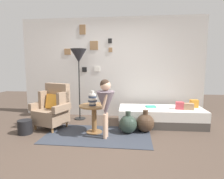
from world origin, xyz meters
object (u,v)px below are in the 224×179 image
Objects in this scene: floor_lamp at (79,58)px; magazine_basket at (25,127)px; demijohn_far at (145,123)px; daybed at (161,116)px; armchair at (53,108)px; side_table at (94,113)px; vase_striped at (93,99)px; person_child at (106,101)px; book_on_daybed at (151,107)px; demijohn_near at (128,124)px.

floor_lamp reaches higher than magazine_basket.
daybed is at bearing 52.87° from demijohn_far.
floor_lamp is at bearing 60.26° from armchair.
side_table is 1.08m from demijohn_far.
vase_striped is (0.95, -0.27, 0.26)m from armchair.
vase_striped is (-0.02, -0.05, 0.29)m from side_table.
magazine_basket is (-1.36, -0.18, -0.56)m from vase_striped.
vase_striped is 0.27× the size of person_child.
magazine_basket is (-1.65, 0.04, -0.58)m from person_child.
armchair is 1.02m from vase_striped.
vase_striped is 0.17× the size of floor_lamp.
book_on_daybed is 0.48× the size of demijohn_near.
floor_lamp reaches higher than vase_striped.
side_table is 0.29m from vase_striped.
book_on_daybed is at bearing 74.37° from demijohn_far.
side_table is 0.33× the size of floor_lamp.
vase_striped is 1.19m from demijohn_far.
book_on_daybed is at bearing 52.70° from demijohn_near.
vase_striped is at bearing -147.65° from book_on_daybed.
side_table is at bearing -12.66° from armchair.
floor_lamp is 8.05× the size of book_on_daybed.
daybed is 1.57m from person_child.
side_table is 2.69× the size of book_on_daybed.
demijohn_far is 1.65× the size of magazine_basket.
daybed is at bearing 25.19° from side_table.
floor_lamp is at bearing 173.61° from book_on_daybed.
person_child is 4.01× the size of magazine_basket.
floor_lamp is 2.10m from book_on_daybed.
person_child is 2.47× the size of demijohn_near.
book_on_daybed is 0.48× the size of demijohn_far.
demijohn_far is at bearing -25.05° from floor_lamp.
floor_lamp is (-0.57, 0.92, 1.13)m from side_table.
side_table is 1.40m from book_on_daybed.
vase_striped is at bearing -168.56° from demijohn_far.
armchair reaches higher than book_on_daybed.
demijohn_far is (-0.16, -0.55, -0.22)m from book_on_daybed.
vase_striped is 1.39m from floor_lamp.
demijohn_far is (1.04, 0.17, -0.22)m from side_table.
demijohn_far reaches higher than daybed.
side_table is at bearing -170.94° from demijohn_far.
daybed is at bearing -12.96° from book_on_daybed.
floor_lamp is 2.23m from demijohn_far.
armchair reaches higher than demijohn_near.
demijohn_near is (1.66, -0.16, -0.25)m from armchair.
demijohn_near is at bearing -34.56° from floor_lamp.
demijohn_near is (0.69, 0.05, -0.23)m from side_table.
vase_striped is (-1.44, -0.72, 0.50)m from daybed.
daybed is at bearing -7.14° from floor_lamp.
magazine_basket is at bearing 178.65° from person_child.
daybed is 1.59m from side_table.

